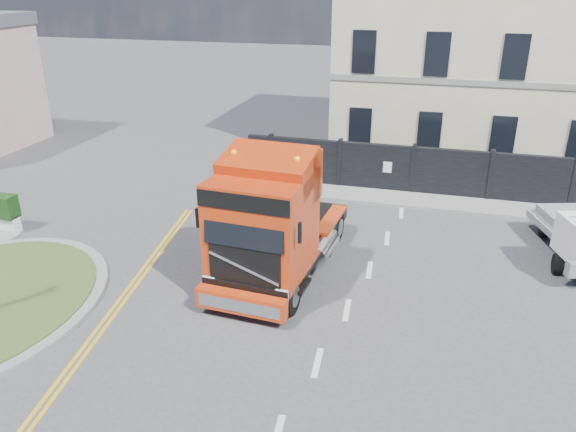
% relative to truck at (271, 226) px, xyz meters
% --- Properties ---
extents(ground, '(120.00, 120.00, 0.00)m').
position_rel_truck_xyz_m(ground, '(-0.54, -0.58, -1.77)').
color(ground, '#424244').
rests_on(ground, ground).
extents(hoarding_fence, '(18.80, 0.25, 2.00)m').
position_rel_truck_xyz_m(hoarding_fence, '(6.01, 8.42, -0.77)').
color(hoarding_fence, black).
rests_on(hoarding_fence, ground).
extents(georgian_building, '(12.30, 10.30, 12.80)m').
position_rel_truck_xyz_m(georgian_building, '(5.46, 15.92, 4.00)').
color(georgian_building, beige).
rests_on(georgian_building, ground).
extents(pavement_far, '(20.00, 1.60, 0.12)m').
position_rel_truck_xyz_m(pavement_far, '(5.46, 7.52, -1.71)').
color(pavement_far, gray).
rests_on(pavement_far, ground).
extents(truck, '(2.92, 6.75, 3.95)m').
position_rel_truck_xyz_m(truck, '(0.00, 0.00, 0.00)').
color(truck, black).
rests_on(truck, ground).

